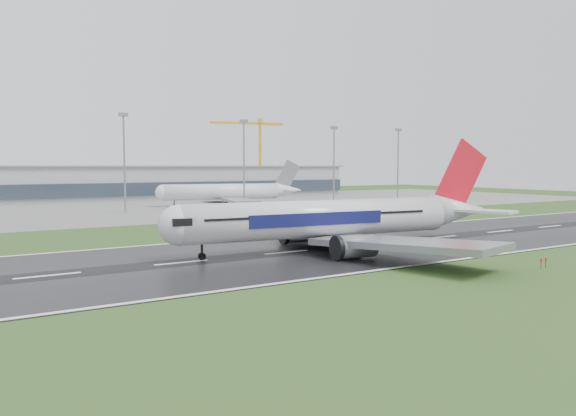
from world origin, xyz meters
TOP-DOWN VIEW (x-y plane):
  - ground at (0.00, 0.00)m, footprint 520.00×520.00m
  - runway at (0.00, 0.00)m, footprint 400.00×45.00m
  - apron at (0.00, 125.00)m, footprint 400.00×130.00m
  - terminal at (0.00, 185.00)m, footprint 240.00×36.00m
  - main_airliner at (-9.30, -2.72)m, footprint 75.56×72.71m
  - parked_airliner at (23.65, 113.46)m, footprint 69.86×66.74m
  - tower_crane at (87.04, 200.00)m, footprint 43.27×11.46m
  - floodmast_2 at (-20.62, 100.00)m, footprint 0.64×0.64m
  - floodmast_3 at (23.89, 100.00)m, footprint 0.64×0.64m
  - floodmast_4 at (65.73, 100.00)m, footprint 0.64×0.64m
  - floodmast_5 at (101.53, 100.00)m, footprint 0.64×0.64m

SIDE VIEW (x-z plane):
  - ground at x=0.00m, z-range 0.00..0.00m
  - apron at x=0.00m, z-range 0.00..0.08m
  - runway at x=0.00m, z-range 0.00..0.10m
  - terminal at x=0.00m, z-range 0.00..15.00m
  - parked_airliner at x=23.65m, z-range 0.08..17.50m
  - main_airliner at x=-9.30m, z-range 0.10..20.26m
  - floodmast_4 at x=65.73m, z-range 0.00..30.71m
  - floodmast_5 at x=101.53m, z-range 0.00..31.12m
  - floodmast_3 at x=23.89m, z-range 0.00..31.60m
  - floodmast_2 at x=-20.62m, z-range 0.00..31.86m
  - tower_crane at x=87.04m, z-range 0.00..43.26m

